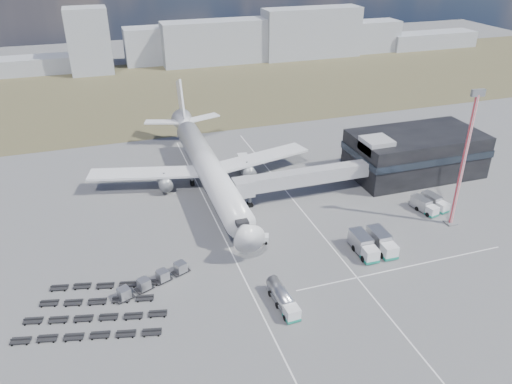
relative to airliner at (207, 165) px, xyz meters
name	(u,v)px	position (x,y,z in m)	size (l,w,h in m)	color
ground	(251,268)	(0.00, -32.38, -5.29)	(420.00, 420.00, 0.00)	#565659
grass_strip	(158,92)	(0.00, 77.62, -5.29)	(420.00, 90.00, 0.01)	#454229
lane_markings	(297,249)	(9.77, -29.38, -5.29)	(47.12, 110.00, 0.01)	silver
terminal	(415,153)	(47.77, -8.41, -0.04)	(30.40, 16.40, 11.00)	black
jet_bridge	(294,179)	(15.90, -11.95, -0.24)	(30.30, 3.80, 7.05)	#939399
airliner	(207,165)	(0.00, 0.00, 0.00)	(51.59, 64.53, 17.62)	silver
skyline	(137,45)	(-2.22, 115.99, 3.73)	(305.98, 26.42, 25.14)	#9498A1
fuel_tanker	(283,299)	(1.68, -43.05, -3.88)	(2.59, 8.83, 2.82)	silver
pushback_tug	(260,239)	(4.00, -25.11, -4.56)	(3.22, 1.81, 1.46)	silver
catering_truck	(244,163)	(10.54, 6.36, -3.86)	(3.18, 6.34, 2.80)	silver
service_trucks_near	(373,244)	(22.25, -34.35, -3.63)	(6.52, 7.74, 3.06)	silver
service_trucks_far	(430,204)	(41.18, -24.60, -3.95)	(6.28, 7.07, 2.48)	silver
uld_row	(153,280)	(-16.57, -31.83, -4.19)	(12.94, 6.65, 1.84)	black
baggage_dollies	(94,310)	(-26.05, -35.38, -4.96)	(22.55, 17.14, 0.66)	black
floodlight_mast	(464,161)	(41.92, -30.67, 8.30)	(2.57, 2.09, 27.12)	red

